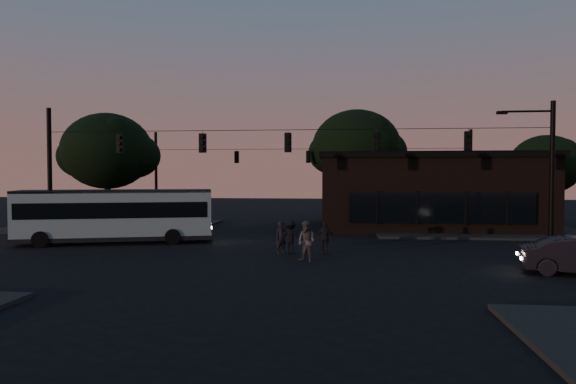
# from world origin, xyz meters

# --- Properties ---
(ground) EXTENTS (120.00, 120.00, 0.00)m
(ground) POSITION_xyz_m (0.00, 0.00, 0.00)
(ground) COLOR black
(ground) RESTS_ON ground
(sidewalk_far_right) EXTENTS (14.00, 10.00, 0.15)m
(sidewalk_far_right) POSITION_xyz_m (12.00, 14.00, 0.07)
(sidewalk_far_right) COLOR black
(sidewalk_far_right) RESTS_ON ground
(sidewalk_far_left) EXTENTS (14.00, 10.00, 0.15)m
(sidewalk_far_left) POSITION_xyz_m (-14.00, 14.00, 0.07)
(sidewalk_far_left) COLOR black
(sidewalk_far_left) RESTS_ON ground
(building) EXTENTS (15.40, 10.41, 5.40)m
(building) POSITION_xyz_m (9.00, 15.97, 2.71)
(building) COLOR black
(building) RESTS_ON ground
(tree_behind) EXTENTS (7.60, 7.60, 9.43)m
(tree_behind) POSITION_xyz_m (4.00, 22.00, 6.19)
(tree_behind) COLOR black
(tree_behind) RESTS_ON ground
(tree_right) EXTENTS (5.20, 5.20, 6.86)m
(tree_right) POSITION_xyz_m (18.00, 18.00, 4.63)
(tree_right) COLOR black
(tree_right) RESTS_ON ground
(tree_left) EXTENTS (6.40, 6.40, 8.30)m
(tree_left) POSITION_xyz_m (-14.00, 13.00, 5.57)
(tree_left) COLOR black
(tree_left) RESTS_ON ground
(signal_rig_near) EXTENTS (26.24, 0.30, 7.50)m
(signal_rig_near) POSITION_xyz_m (0.00, 4.00, 4.45)
(signal_rig_near) COLOR black
(signal_rig_near) RESTS_ON ground
(signal_rig_far) EXTENTS (26.24, 0.30, 7.50)m
(signal_rig_far) POSITION_xyz_m (0.00, 20.00, 4.20)
(signal_rig_far) COLOR black
(signal_rig_far) RESTS_ON ground
(bus) EXTENTS (11.01, 5.32, 3.02)m
(bus) POSITION_xyz_m (-10.00, 5.60, 1.70)
(bus) COLOR gray
(bus) RESTS_ON ground
(pedestrian_a) EXTENTS (0.69, 0.63, 1.58)m
(pedestrian_a) POSITION_xyz_m (-0.21, 2.68, 0.79)
(pedestrian_a) COLOR black
(pedestrian_a) RESTS_ON ground
(pedestrian_b) EXTENTS (1.12, 1.08, 1.83)m
(pedestrian_b) POSITION_xyz_m (1.20, 0.45, 0.91)
(pedestrian_b) COLOR #524B4B
(pedestrian_b) RESTS_ON ground
(pedestrian_c) EXTENTS (0.98, 0.48, 1.61)m
(pedestrian_c) POSITION_xyz_m (1.96, 2.70, 0.81)
(pedestrian_c) COLOR black
(pedestrian_c) RESTS_ON ground
(pedestrian_d) EXTENTS (1.08, 0.64, 1.66)m
(pedestrian_d) POSITION_xyz_m (0.26, 2.72, 0.83)
(pedestrian_d) COLOR black
(pedestrian_d) RESTS_ON ground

